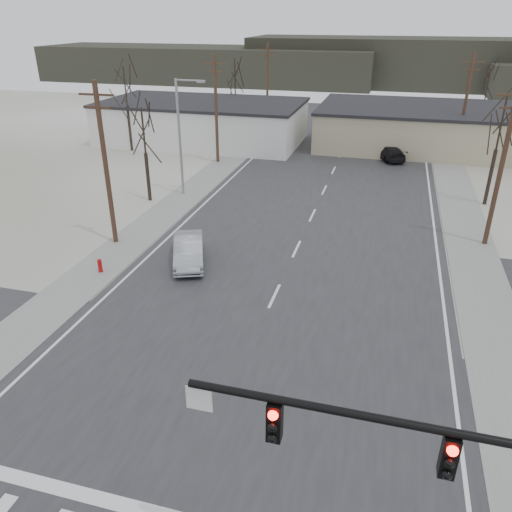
% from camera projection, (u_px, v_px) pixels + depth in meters
% --- Properties ---
extents(ground, '(140.00, 140.00, 0.00)m').
position_uv_depth(ground, '(226.00, 399.00, 19.17)').
color(ground, white).
rests_on(ground, ground).
extents(main_road, '(18.00, 110.00, 0.05)m').
position_uv_depth(main_road, '(299.00, 243.00, 32.16)').
color(main_road, '#29282B').
rests_on(main_road, ground).
extents(cross_road, '(90.00, 10.00, 0.04)m').
position_uv_depth(cross_road, '(226.00, 399.00, 19.16)').
color(cross_road, '#29282B').
rests_on(cross_road, ground).
extents(sidewalk_left, '(3.00, 90.00, 0.06)m').
position_uv_depth(sidewalk_left, '(178.00, 202.00, 39.00)').
color(sidewalk_left, gray).
rests_on(sidewalk_left, ground).
extents(sidewalk_right, '(3.00, 90.00, 0.06)m').
position_uv_depth(sidewalk_right, '(466.00, 230.00, 33.97)').
color(sidewalk_right, gray).
rests_on(sidewalk_right, ground).
extents(traffic_signal_mast, '(8.95, 0.43, 7.20)m').
position_uv_depth(traffic_signal_mast, '(499.00, 501.00, 9.87)').
color(traffic_signal_mast, black).
rests_on(traffic_signal_mast, ground).
extents(fire_hydrant, '(0.24, 0.24, 0.87)m').
position_uv_depth(fire_hydrant, '(100.00, 266.00, 28.32)').
color(fire_hydrant, '#A50C0C').
rests_on(fire_hydrant, ground).
extents(building_left_far, '(22.30, 12.30, 4.50)m').
position_uv_depth(building_left_far, '(203.00, 121.00, 56.63)').
color(building_left_far, silver).
rests_on(building_left_far, ground).
extents(building_right_far, '(26.30, 14.30, 4.30)m').
position_uv_depth(building_right_far, '(441.00, 128.00, 53.98)').
color(building_right_far, tan).
rests_on(building_right_far, ground).
extents(upole_left_b, '(2.20, 0.30, 10.00)m').
position_uv_depth(upole_left_b, '(105.00, 163.00, 30.00)').
color(upole_left_b, '#493022').
rests_on(upole_left_b, ground).
extents(upole_left_c, '(2.20, 0.30, 10.00)m').
position_uv_depth(upole_left_c, '(216.00, 108.00, 47.33)').
color(upole_left_c, '#493022').
rests_on(upole_left_c, ground).
extents(upole_left_d, '(2.20, 0.30, 10.00)m').
position_uv_depth(upole_left_d, '(267.00, 83.00, 64.66)').
color(upole_left_d, '#493022').
rests_on(upole_left_d, ground).
extents(upole_right_a, '(2.20, 0.30, 10.00)m').
position_uv_depth(upole_right_a, '(502.00, 165.00, 29.75)').
color(upole_right_a, '#493022').
rests_on(upole_right_a, ground).
extents(upole_right_b, '(2.20, 0.30, 10.00)m').
position_uv_depth(upole_right_b, '(465.00, 105.00, 48.81)').
color(upole_right_b, '#493022').
rests_on(upole_right_b, ground).
extents(streetlight_main, '(2.40, 0.25, 9.00)m').
position_uv_depth(streetlight_main, '(182.00, 132.00, 38.56)').
color(streetlight_main, gray).
rests_on(streetlight_main, ground).
extents(tree_left_near, '(3.30, 3.30, 7.35)m').
position_uv_depth(tree_left_near, '(144.00, 134.00, 37.29)').
color(tree_left_near, '#2E251C').
rests_on(tree_left_near, ground).
extents(tree_right_mid, '(3.74, 3.74, 8.33)m').
position_uv_depth(tree_right_mid, '(501.00, 127.00, 36.13)').
color(tree_right_mid, '#2E251C').
rests_on(tree_right_mid, ground).
extents(tree_left_far, '(3.96, 3.96, 8.82)m').
position_uv_depth(tree_left_far, '(235.00, 79.00, 59.59)').
color(tree_left_far, '#2E251C').
rests_on(tree_left_far, ground).
extents(tree_right_far, '(3.52, 3.52, 7.84)m').
position_uv_depth(tree_right_far, '(487.00, 87.00, 58.22)').
color(tree_right_far, '#2E251C').
rests_on(tree_right_far, ground).
extents(tree_left_mid, '(3.96, 3.96, 8.82)m').
position_uv_depth(tree_left_mid, '(125.00, 90.00, 51.09)').
color(tree_left_mid, '#2E251C').
rests_on(tree_left_mid, ground).
extents(hill_left, '(70.00, 18.00, 7.00)m').
position_uv_depth(hill_left, '(206.00, 64.00, 105.65)').
color(hill_left, '#333026').
rests_on(hill_left, ground).
extents(hill_center, '(80.00, 18.00, 9.00)m').
position_uv_depth(hill_center, '(455.00, 63.00, 96.82)').
color(hill_center, '#333026').
rests_on(hill_center, ground).
extents(sedan_crossing, '(3.29, 5.03, 1.57)m').
position_uv_depth(sedan_crossing, '(189.00, 250.00, 29.26)').
color(sedan_crossing, gray).
rests_on(sedan_crossing, main_road).
extents(car_far_a, '(3.75, 5.12, 1.38)m').
position_uv_depth(car_far_a, '(389.00, 153.00, 50.01)').
color(car_far_a, black).
rests_on(car_far_a, main_road).
extents(car_far_b, '(1.86, 4.09, 1.36)m').
position_uv_depth(car_far_b, '(347.00, 121.00, 64.95)').
color(car_far_b, black).
rests_on(car_far_b, main_road).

